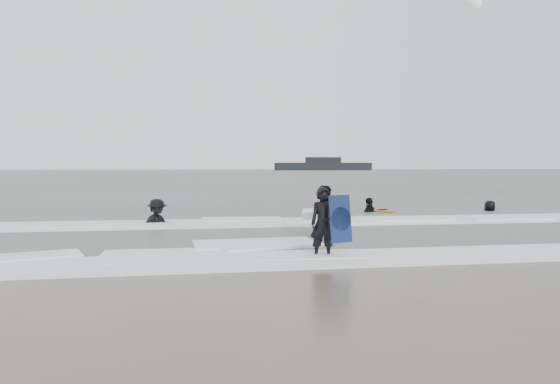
{
  "coord_description": "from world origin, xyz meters",
  "views": [
    {
      "loc": [
        -2.56,
        -11.26,
        1.96
      ],
      "look_at": [
        0.0,
        5.0,
        1.1
      ],
      "focal_mm": 35.0,
      "sensor_mm": 36.0,
      "label": 1
    }
  ],
  "objects": [
    {
      "name": "vessel_horizon",
      "position": [
        33.59,
        139.69,
        1.38
      ],
      "size": [
        27.25,
        4.87,
        3.7
      ],
      "color": "black",
      "rests_on": "ground"
    },
    {
      "name": "surfer_right_far",
      "position": [
        9.22,
        9.07,
        0.0
      ],
      "size": [
        0.94,
        0.8,
        1.62
      ],
      "primitive_type": "imported",
      "rotation": [
        0.0,
        0.0,
        -2.7
      ],
      "color": "black",
      "rests_on": "ground"
    },
    {
      "name": "surfer_breaker",
      "position": [
        -3.74,
        6.26,
        0.0
      ],
      "size": [
        1.26,
        1.13,
        1.7
      ],
      "primitive_type": "imported",
      "rotation": [
        0.0,
        0.0,
        0.59
      ],
      "color": "black",
      "rests_on": "ground"
    },
    {
      "name": "sea",
      "position": [
        0.0,
        80.0,
        0.06
      ],
      "size": [
        320.0,
        320.0,
        0.0
      ],
      "primitive_type": "plane",
      "color": "#47544C",
      "rests_on": "ground"
    },
    {
      "name": "ground",
      "position": [
        0.0,
        0.0,
        0.0
      ],
      "size": [
        320.0,
        320.0,
        0.0
      ],
      "primitive_type": "plane",
      "color": "brown",
      "rests_on": "ground"
    },
    {
      "name": "bodyboards",
      "position": [
        1.89,
        3.86,
        0.5
      ],
      "size": [
        5.22,
        10.66,
        1.25
      ],
      "color": "#101F4D",
      "rests_on": "ground"
    },
    {
      "name": "surfer_right_near",
      "position": [
        4.29,
        9.43,
        0.0
      ],
      "size": [
        1.08,
        0.98,
        1.77
      ],
      "primitive_type": "imported",
      "rotation": [
        0.0,
        0.0,
        -2.48
      ],
      "color": "black",
      "rests_on": "ground"
    },
    {
      "name": "surfer_wading",
      "position": [
        0.87,
        3.04,
        0.0
      ],
      "size": [
        0.99,
        0.8,
        1.92
      ],
      "primitive_type": "imported",
      "rotation": [
        0.0,
        0.0,
        3.06
      ],
      "color": "black",
      "rests_on": "ground"
    },
    {
      "name": "surfer_centre",
      "position": [
        0.06,
        -0.37,
        0.0
      ],
      "size": [
        0.56,
        0.39,
        1.5
      ],
      "primitive_type": "imported",
      "rotation": [
        0.0,
        0.0,
        -0.05
      ],
      "color": "black",
      "rests_on": "ground"
    },
    {
      "name": "surf_foam",
      "position": [
        0.0,
        3.7,
        0.04
      ],
      "size": [
        30.03,
        9.06,
        0.09
      ],
      "color": "white",
      "rests_on": "ground"
    }
  ]
}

